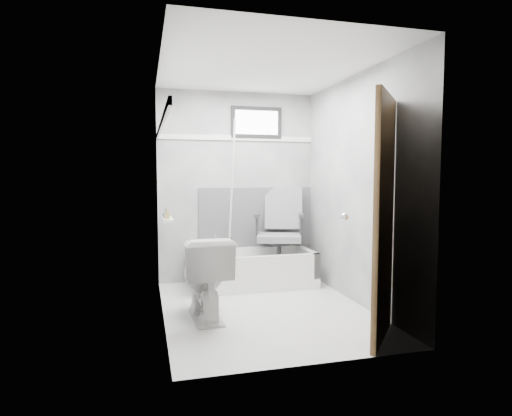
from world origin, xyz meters
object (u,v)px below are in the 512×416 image
object	(u,v)px
soap_bottle_a	(167,214)
door	(435,222)
bathtub	(252,269)
toilet	(205,277)
office_chair	(279,231)
soap_bottle_b	(166,213)

from	to	relation	value
soap_bottle_a	door	bearing A→B (deg)	-39.07
bathtub	door	bearing A→B (deg)	-68.35
bathtub	toilet	bearing A→B (deg)	-125.13
office_chair	toilet	xyz separation A→B (m)	(-1.08, -1.07, -0.27)
bathtub	door	distance (m)	2.51
toilet	soap_bottle_a	distance (m)	0.76
office_chair	door	xyz separation A→B (m)	(0.52, -2.25, 0.34)
bathtub	office_chair	size ratio (longest dim) A/B	1.39
office_chair	door	bearing A→B (deg)	-59.08
toilet	soap_bottle_a	bearing A→B (deg)	-51.88
bathtub	soap_bottle_a	xyz separation A→B (m)	(-1.04, -0.65, 0.76)
office_chair	toilet	world-z (taller)	office_chair
soap_bottle_b	bathtub	bearing A→B (deg)	26.11
bathtub	door	xyz separation A→B (m)	(0.88, -2.21, 0.79)
toilet	bathtub	bearing A→B (deg)	-127.38
toilet	soap_bottle_a	xyz separation A→B (m)	(-0.32, 0.38, 0.58)
soap_bottle_a	toilet	bearing A→B (deg)	-49.62
office_chair	bathtub	bearing A→B (deg)	-156.00
toilet	soap_bottle_b	bearing A→B (deg)	-60.47
toilet	soap_bottle_a	world-z (taller)	soap_bottle_a
bathtub	door	size ratio (longest dim) A/B	0.75
soap_bottle_b	toilet	bearing A→B (deg)	-58.21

